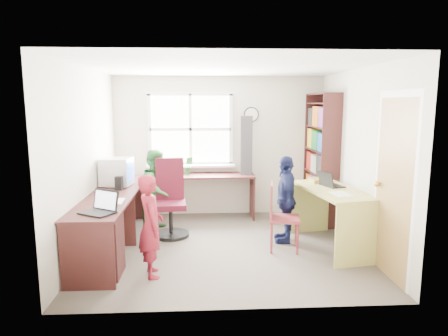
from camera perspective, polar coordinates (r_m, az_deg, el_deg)
The scene contains 19 objects.
room at distance 5.37m, azimuth 0.21°, elevation 1.50°, with size 3.64×3.44×2.44m.
l_desk at distance 5.25m, azimuth -14.19°, elevation -7.48°, with size 2.38×2.95×0.75m.
right_desk at distance 5.57m, azimuth 15.16°, elevation -5.13°, with size 0.87×1.49×0.81m.
bookshelf at distance 6.76m, azimuth 13.66°, elevation 0.98°, with size 0.30×1.02×2.10m.
swivel_chair at distance 5.96m, azimuth -7.66°, elevation -4.94°, with size 0.58×0.58×1.14m.
wooden_chair at distance 5.38m, azimuth 7.92°, elevation -6.53°, with size 0.45×0.45×0.90m.
crt_monitor at distance 5.99m, azimuth -15.09°, elevation -0.54°, with size 0.46×0.42×0.41m.
laptop_left at distance 4.60m, azimuth -17.19°, elevation -5.42°, with size 0.45×0.43×0.24m.
laptop_right at distance 5.66m, azimuth 14.88°, elevation -2.08°, with size 0.34×0.37×0.21m.
speaker_a at distance 5.72m, azimuth -14.77°, elevation -2.12°, with size 0.10×0.10×0.19m.
speaker_b at distance 6.33m, azimuth -13.88°, elevation -0.99°, with size 0.11×0.11×0.20m.
cd_tower at distance 6.72m, azimuth 3.23°, elevation 3.25°, with size 0.21×0.20×0.99m.
game_box at distance 5.95m, azimuth 13.55°, elevation -1.72°, with size 0.30×0.30×0.05m.
paper_a at distance 5.09m, azimuth -15.44°, elevation -4.60°, with size 0.24×0.33×0.00m.
paper_b at distance 5.23m, azimuth 16.30°, elevation -3.60°, with size 0.24×0.32×0.00m.
potted_plant at distance 6.75m, azimuth -5.16°, elevation 0.35°, with size 0.17×0.14×0.31m, color #307939.
person_red at distance 4.59m, azimuth -10.40°, elevation -8.11°, with size 0.43×0.28×1.17m, color maroon.
person_green at distance 6.20m, azimuth -9.52°, elevation -3.12°, with size 0.61×0.47×1.25m, color #317A34.
person_navy at distance 5.68m, azimuth 8.80°, elevation -4.41°, with size 0.72×0.30×1.22m, color #141A41.
Camera 1 is at (-0.30, -5.22, 1.93)m, focal length 32.00 mm.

